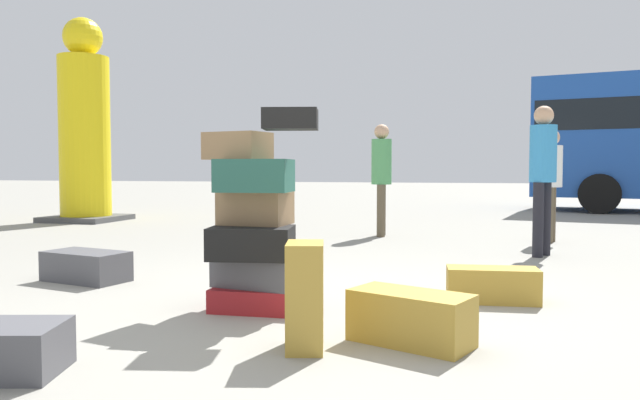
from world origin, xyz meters
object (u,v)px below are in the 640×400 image
(person_bearded_onlooker, at_px, (381,170))
(yellow_dummy_statue, at_px, (85,131))
(suitcase_tan_right_side, at_px, (305,296))
(person_tourist_with_camera, at_px, (543,167))
(suitcase_tan_foreground_far, at_px, (492,285))
(suitcase_tan_behind_tower, at_px, (411,318))
(suitcase_charcoal_white_trunk, at_px, (86,266))
(person_passerby_in_red, at_px, (551,175))
(suitcase_tower, at_px, (257,228))

(person_bearded_onlooker, relative_size, yellow_dummy_statue, 0.43)
(suitcase_tan_right_side, height_order, person_tourist_with_camera, person_tourist_with_camera)
(suitcase_tan_foreground_far, relative_size, suitcase_tan_behind_tower, 0.98)
(suitcase_charcoal_white_trunk, xyz_separation_m, person_passerby_in_red, (4.38, 4.06, 0.78))
(suitcase_tan_foreground_far, xyz_separation_m, suitcase_charcoal_white_trunk, (-3.51, -0.02, 0.00))
(suitcase_tower, height_order, suitcase_tan_behind_tower, suitcase_tower)
(suitcase_tower, xyz_separation_m, person_tourist_with_camera, (2.27, 3.27, 0.45))
(suitcase_tan_right_side, relative_size, yellow_dummy_statue, 0.15)
(suitcase_tan_foreground_far, relative_size, person_bearded_onlooker, 0.40)
(suitcase_tower, distance_m, person_passerby_in_red, 5.33)
(person_bearded_onlooker, height_order, yellow_dummy_statue, yellow_dummy_statue)
(person_tourist_with_camera, distance_m, yellow_dummy_statue, 8.54)
(suitcase_charcoal_white_trunk, bearing_deg, suitcase_tan_behind_tower, -9.57)
(person_bearded_onlooker, distance_m, person_tourist_with_camera, 2.64)
(person_passerby_in_red, xyz_separation_m, yellow_dummy_statue, (-8.29, 1.39, 0.81))
(person_passerby_in_red, bearing_deg, person_bearded_onlooker, -78.76)
(suitcase_charcoal_white_trunk, height_order, yellow_dummy_statue, yellow_dummy_statue)
(suitcase_tan_right_side, bearing_deg, suitcase_charcoal_white_trunk, 135.44)
(suitcase_tan_foreground_far, height_order, yellow_dummy_statue, yellow_dummy_statue)
(suitcase_tower, relative_size, yellow_dummy_statue, 0.36)
(suitcase_charcoal_white_trunk, bearing_deg, yellow_dummy_statue, 138.09)
(suitcase_tower, distance_m, person_bearded_onlooker, 4.89)
(suitcase_tower, relative_size, suitcase_tan_foreground_far, 2.10)
(suitcase_tan_foreground_far, relative_size, yellow_dummy_statue, 0.17)
(person_bearded_onlooker, distance_m, person_passerby_in_red, 2.36)
(suitcase_tan_behind_tower, height_order, person_bearded_onlooker, person_bearded_onlooker)
(suitcase_tower, distance_m, person_tourist_with_camera, 4.01)
(person_bearded_onlooker, bearing_deg, suitcase_tan_right_side, -0.55)
(suitcase_tan_right_side, relative_size, person_bearded_onlooker, 0.36)
(suitcase_tan_foreground_far, height_order, suitcase_tan_behind_tower, suitcase_tan_behind_tower)
(suitcase_tower, height_order, suitcase_charcoal_white_trunk, suitcase_tower)
(suitcase_tan_right_side, xyz_separation_m, person_passerby_in_red, (1.92, 5.53, 0.62))
(suitcase_tan_behind_tower, bearing_deg, yellow_dummy_statue, 158.37)
(suitcase_tower, relative_size, suitcase_tan_right_side, 2.36)
(person_bearded_onlooker, xyz_separation_m, person_tourist_with_camera, (2.10, -1.60, 0.04))
(suitcase_tower, xyz_separation_m, yellow_dummy_statue, (-5.77, 6.07, 1.14))
(person_tourist_with_camera, bearing_deg, suitcase_tan_foreground_far, 13.94)
(suitcase_tan_foreground_far, relative_size, person_tourist_with_camera, 0.39)
(suitcase_tan_foreground_far, bearing_deg, person_tourist_with_camera, 70.90)
(person_passerby_in_red, bearing_deg, person_tourist_with_camera, 5.53)
(suitcase_tan_foreground_far, distance_m, suitcase_charcoal_white_trunk, 3.51)
(suitcase_tan_foreground_far, bearing_deg, suitcase_tan_right_side, -130.73)
(suitcase_tan_foreground_far, distance_m, yellow_dummy_statue, 9.33)
(suitcase_tan_right_side, bearing_deg, person_bearded_onlooker, 80.71)
(suitcase_tower, bearing_deg, yellow_dummy_statue, 133.55)
(suitcase_tower, relative_size, person_bearded_onlooker, 0.85)
(suitcase_tan_foreground_far, distance_m, suitcase_tan_behind_tower, 1.34)
(suitcase_charcoal_white_trunk, bearing_deg, person_bearded_onlooker, 76.82)
(suitcase_tower, bearing_deg, suitcase_tan_right_side, -54.74)
(suitcase_tower, bearing_deg, suitcase_tan_foreground_far, 21.55)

